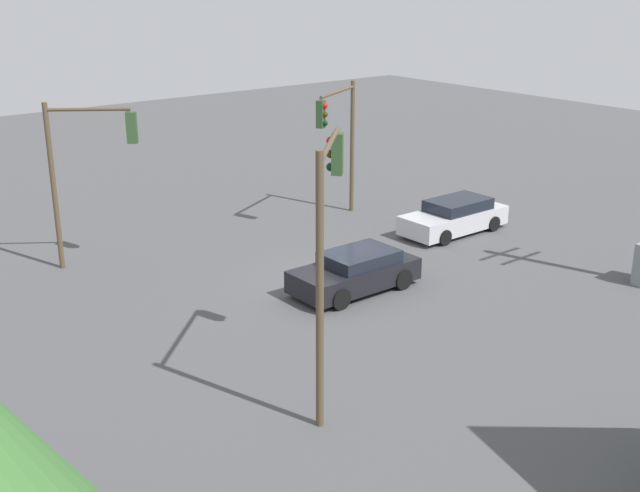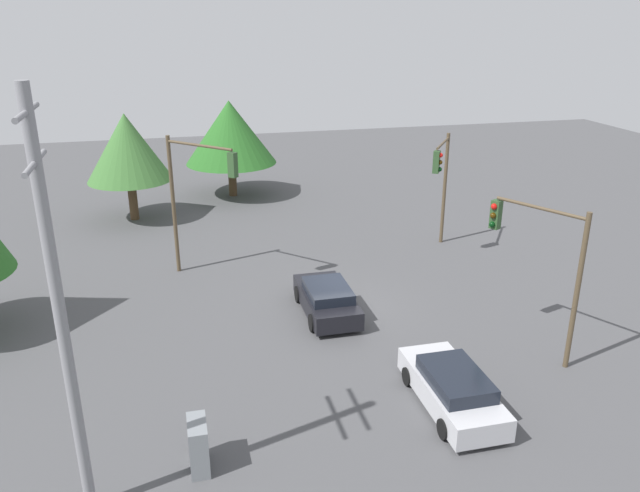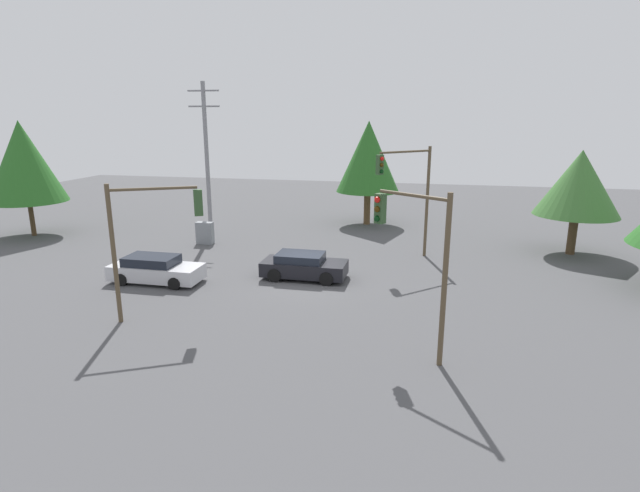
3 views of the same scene
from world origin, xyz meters
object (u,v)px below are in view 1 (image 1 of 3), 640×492
object	(u,v)px
sedan_silver	(454,217)
traffic_signal_aux	(327,224)
traffic_signal_cross	(86,157)
sedan_dark	(355,272)
traffic_signal_main	(340,129)

from	to	relation	value
sedan_silver	traffic_signal_aux	xyz separation A→B (m)	(12.10, 6.87, 3.76)
traffic_signal_cross	sedan_silver	bearing A→B (deg)	13.05
traffic_signal_cross	traffic_signal_aux	world-z (taller)	traffic_signal_aux
sedan_dark	traffic_signal_cross	world-z (taller)	traffic_signal_cross
traffic_signal_main	traffic_signal_aux	distance (m)	14.66
sedan_silver	traffic_signal_aux	distance (m)	14.41
sedan_silver	traffic_signal_main	xyz separation A→B (m)	(2.48, -4.19, 3.20)
sedan_dark	traffic_signal_aux	size ratio (longest dim) A/B	0.67
sedan_silver	traffic_signal_cross	bearing A→B (deg)	68.05
sedan_silver	traffic_signal_cross	distance (m)	14.24
sedan_silver	sedan_dark	bearing A→B (deg)	107.08
traffic_signal_cross	traffic_signal_aux	xyz separation A→B (m)	(-0.75, 12.04, 0.46)
sedan_silver	traffic_signal_main	world-z (taller)	traffic_signal_main
sedan_dark	sedan_silver	bearing A→B (deg)	-72.92
sedan_dark	sedan_silver	xyz separation A→B (m)	(-7.10, -2.18, 0.00)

